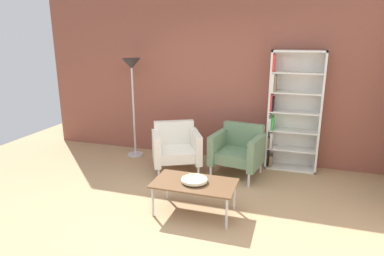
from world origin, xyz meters
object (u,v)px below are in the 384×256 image
at_px(bookshelf_tall, 291,112).
at_px(decorative_bowl, 194,180).
at_px(armchair_corner_red, 238,149).
at_px(armchair_by_bookshelf, 176,147).
at_px(floor_lamp_torchiere, 132,75).
at_px(coffee_table_low, 194,185).

height_order(bookshelf_tall, decorative_bowl, bookshelf_tall).
height_order(bookshelf_tall, armchair_corner_red, bookshelf_tall).
xyz_separation_m(armchair_by_bookshelf, armchair_corner_red, (0.96, 0.18, 0.00)).
relative_size(decorative_bowl, armchair_by_bookshelf, 0.35).
bearing_deg(bookshelf_tall, floor_lamp_torchiere, -175.39).
relative_size(coffee_table_low, decorative_bowl, 3.12).
height_order(bookshelf_tall, floor_lamp_torchiere, bookshelf_tall).
bearing_deg(decorative_bowl, armchair_corner_red, 77.32).
xyz_separation_m(bookshelf_tall, armchair_corner_red, (-0.73, -0.53, -0.52)).
xyz_separation_m(decorative_bowl, armchair_corner_red, (0.30, 1.32, -0.02)).
bearing_deg(floor_lamp_torchiere, bookshelf_tall, 4.61).
height_order(armchair_by_bookshelf, armchair_corner_red, same).
xyz_separation_m(decorative_bowl, armchair_by_bookshelf, (-0.66, 1.15, -0.02)).
distance_m(armchair_by_bookshelf, floor_lamp_torchiere, 1.50).
relative_size(bookshelf_tall, decorative_bowl, 5.94).
bearing_deg(decorative_bowl, coffee_table_low, -45.00).
bearing_deg(decorative_bowl, floor_lamp_torchiere, 134.88).
relative_size(decorative_bowl, armchair_corner_red, 0.39).
height_order(bookshelf_tall, armchair_by_bookshelf, bookshelf_tall).
bearing_deg(decorative_bowl, armchair_by_bookshelf, 120.10).
xyz_separation_m(bookshelf_tall, coffee_table_low, (-1.03, -1.86, -0.57)).
relative_size(armchair_corner_red, floor_lamp_torchiere, 0.47).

